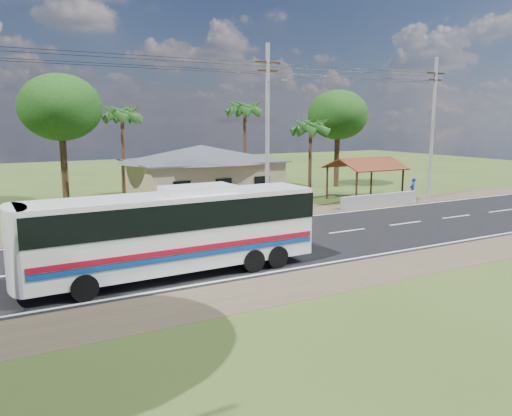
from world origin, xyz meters
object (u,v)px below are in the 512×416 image
Objects in this scene: waiting_shed at (365,165)px; motorcycle at (217,213)px; person at (413,189)px; coach_bus at (176,226)px.

motorcycle is at bearing -171.63° from waiting_shed.
waiting_shed is 4.14m from person.
waiting_shed is 3.10× the size of motorcycle.
motorcycle is (6.10, 9.68, -1.62)m from coach_bus.
coach_bus is 6.48× the size of person.
person is at bearing -36.09° from waiting_shed.
person is (3.00, -2.19, -1.83)m from waiting_shed.
coach_bus is at bearing -149.33° from waiting_shed.
waiting_shed is 0.44× the size of coach_bus.
waiting_shed is at bearing -106.01° from motorcycle.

